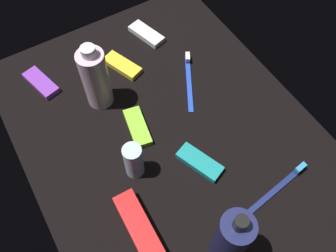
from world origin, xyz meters
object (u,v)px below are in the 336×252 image
object	(u,v)px
snack_bar_teal	(200,162)
snack_bar_white	(146,34)
snack_bar_purple	(41,83)
snack_bar_lime	(138,127)
toothbrush_navy	(279,186)
toothpaste_box_red	(142,233)
bodywash_bottle	(96,78)
toothbrush_blue	(189,78)
deodorant_stick	(134,161)
snack_bar_yellow	(121,66)
lotion_bottle	(231,239)

from	to	relation	value
snack_bar_teal	snack_bar_white	world-z (taller)	same
snack_bar_purple	snack_bar_lime	world-z (taller)	same
snack_bar_white	snack_bar_purple	xyz separation A→B (cm)	(1.11, -31.02, 0.00)
toothbrush_navy	snack_bar_purple	world-z (taller)	toothbrush_navy
toothpaste_box_red	snack_bar_purple	size ratio (longest dim) A/B	1.69
toothbrush_navy	bodywash_bottle	bearing A→B (deg)	-150.90
bodywash_bottle	toothbrush_blue	xyz separation A→B (cm)	(5.97, 21.78, -7.68)
deodorant_stick	snack_bar_yellow	world-z (taller)	deodorant_stick
snack_bar_yellow	snack_bar_lime	xyz separation A→B (cm)	(18.45, -5.16, 0.00)
bodywash_bottle	deodorant_stick	size ratio (longest dim) A/B	1.89
toothbrush_navy	snack_bar_lime	world-z (taller)	toothbrush_navy
bodywash_bottle	deodorant_stick	world-z (taller)	bodywash_bottle
deodorant_stick	toothbrush_blue	bearing A→B (deg)	122.57
deodorant_stick	toothpaste_box_red	distance (cm)	14.63
toothpaste_box_red	snack_bar_yellow	size ratio (longest dim) A/B	1.69
deodorant_stick	toothbrush_navy	world-z (taller)	deodorant_stick
deodorant_stick	toothbrush_navy	xyz separation A→B (cm)	(19.30, 24.28, -4.19)
toothbrush_blue	snack_bar_yellow	distance (cm)	17.92
lotion_bottle	snack_bar_lime	distance (cm)	33.93
toothpaste_box_red	snack_bar_white	distance (cm)	54.66
snack_bar_white	snack_bar_yellow	bearing A→B (deg)	-75.75
snack_bar_teal	snack_bar_white	size ratio (longest dim) A/B	1.00
snack_bar_lime	snack_bar_yellow	bearing A→B (deg)	175.22
toothbrush_navy	snack_bar_yellow	world-z (taller)	toothbrush_navy
deodorant_stick	snack_bar_white	world-z (taller)	deodorant_stick
deodorant_stick	toothbrush_navy	distance (cm)	31.30
lotion_bottle	toothpaste_box_red	size ratio (longest dim) A/B	1.15
snack_bar_white	snack_bar_teal	bearing A→B (deg)	-28.91
snack_bar_yellow	snack_bar_lime	world-z (taller)	same
lotion_bottle	snack_bar_white	size ratio (longest dim) A/B	1.95
toothpaste_box_red	snack_bar_purple	world-z (taller)	toothpaste_box_red
snack_bar_yellow	snack_bar_teal	bearing A→B (deg)	-17.54
toothbrush_blue	toothpaste_box_red	size ratio (longest dim) A/B	0.92
toothbrush_blue	snack_bar_purple	distance (cm)	37.28
toothbrush_navy	snack_bar_yellow	bearing A→B (deg)	-163.76
lotion_bottle	snack_bar_lime	bearing A→B (deg)	-177.95
snack_bar_purple	snack_bar_lime	xyz separation A→B (cm)	(23.97, 14.59, 0.00)
toothbrush_blue	snack_bar_lime	world-z (taller)	toothbrush_blue
toothpaste_box_red	snack_bar_white	bearing A→B (deg)	151.63
snack_bar_purple	toothbrush_blue	bearing A→B (deg)	46.30
lotion_bottle	snack_bar_purple	size ratio (longest dim) A/B	1.95
snack_bar_white	snack_bar_purple	size ratio (longest dim) A/B	1.00
toothpaste_box_red	snack_bar_teal	distance (cm)	19.79
snack_bar_white	snack_bar_yellow	distance (cm)	13.07
snack_bar_teal	snack_bar_purple	distance (cm)	44.71
deodorant_stick	snack_bar_lime	world-z (taller)	deodorant_stick
lotion_bottle	snack_bar_lime	size ratio (longest dim) A/B	1.95
toothbrush_blue	snack_bar_purple	world-z (taller)	toothbrush_blue
toothbrush_blue	snack_bar_purple	bearing A→B (deg)	-118.71
toothpaste_box_red	snack_bar_yellow	bearing A→B (deg)	160.08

